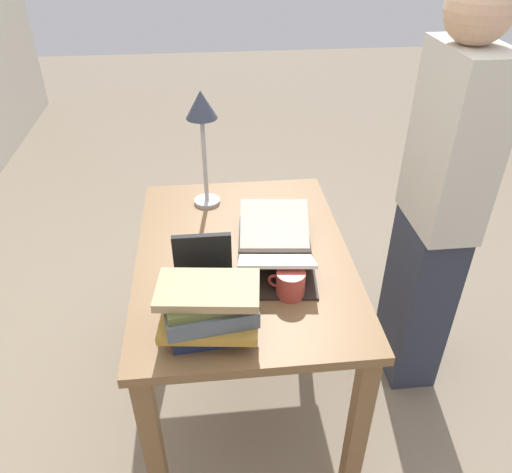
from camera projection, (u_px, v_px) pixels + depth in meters
ground_plane at (246, 388)px, 2.28m from camera, size 12.00×12.00×0.00m
reading_desk at (244, 277)px, 1.92m from camera, size 1.11×0.79×0.77m
open_book at (275, 247)px, 1.82m from camera, size 0.53×0.32×0.11m
book_stack_tall at (209, 309)px, 1.46m from camera, size 0.24×0.31×0.18m
book_standing_upright at (203, 265)px, 1.60m from camera, size 0.02×0.18×0.23m
reading_lamp at (202, 119)px, 1.94m from camera, size 0.12×0.12×0.49m
coffee_mug at (290, 284)px, 1.63m from camera, size 0.10×0.12×0.09m
person_reader at (436, 214)px, 1.93m from camera, size 0.36×0.23×1.69m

